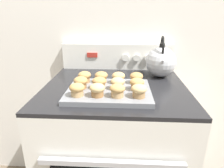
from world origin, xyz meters
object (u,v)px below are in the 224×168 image
Objects in this scene: muffin_r0_c2 at (117,90)px; muffin_r2_c3 at (136,78)px; muffin_r1_c0 at (81,82)px; muffin_r0_c1 at (97,90)px; muffin_r0_c0 at (77,89)px; muffin_r2_c2 at (118,77)px; muffin_r0_c3 at (139,90)px; muffin_r2_c0 at (85,77)px; muffin_r1_c2 at (118,83)px; tea_kettle at (161,62)px; muffin_r1_c1 at (99,83)px; stove_range at (115,154)px; muffin_pan at (109,91)px; muffin_r2_c1 at (101,77)px; muffin_r1_c3 at (137,84)px.

muffin_r0_c2 is 1.00× the size of muffin_r2_c3.
muffin_r0_c1 is at bearing -44.24° from muffin_r1_c0.
muffin_r0_c0 and muffin_r0_c2 have the same top height.
muffin_r0_c0 is 0.24m from muffin_r2_c2.
muffin_r0_c3 and muffin_r2_c0 have the same top height.
muffin_r1_c2 is 1.00× the size of muffin_r2_c0.
tea_kettle reaches higher than muffin_r1_c0.
muffin_r1_c1 is at bearing 153.90° from muffin_r0_c3.
muffin_r2_c0 is (-0.17, 0.09, 0.00)m from muffin_r1_c2.
muffin_r1_c2 is (-0.09, 0.09, 0.00)m from muffin_r0_c3.
muffin_r0_c0 is (-0.16, -0.21, 0.50)m from stove_range.
tea_kettle reaches higher than muffin_r2_c0.
muffin_r2_c2 is 0.28× the size of tea_kettle.
stove_range is at bearing 117.86° from muffin_r0_c3.
muffin_r0_c1 is at bearing -108.35° from stove_range.
muffin_r2_c3 is at bearing 0.34° from muffin_r2_c2.
muffin_r0_c2 is 1.00× the size of muffin_r1_c0.
muffin_pan is at bearing -1.16° from muffin_r1_c0.
muffin_r2_c0 is at bearing 116.75° from muffin_r0_c1.
muffin_r2_c2 is at bearing 88.88° from muffin_r1_c2.
muffin_r0_c3 is 0.25m from muffin_r2_c1.
muffin_r1_c3 is (-0.00, 0.08, 0.00)m from muffin_r0_c3.
muffin_r2_c2 is (-0.09, 0.09, 0.00)m from muffin_r1_c3.
muffin_r1_c2 is at bearing 91.01° from muffin_r0_c2.
muffin_r1_c0 and muffin_r1_c2 have the same top height.
muffin_pan is 0.40m from tea_kettle.
muffin_pan is at bearing -101.53° from stove_range.
muffin_r2_c0 is at bearing -179.36° from muffin_r2_c1.
muffin_r1_c1 is at bearing 178.13° from muffin_r1_c3.
muffin_r0_c1 is 1.00× the size of muffin_r1_c2.
muffin_r1_c2 is 1.00× the size of muffin_r2_c3.
muffin_r1_c1 is at bearing 134.75° from muffin_r0_c2.
muffin_r2_c1 is (0.09, 0.00, 0.00)m from muffin_r2_c0.
muffin_pan is 0.14m from muffin_r1_c0.
muffin_r0_c0 is at bearing -127.03° from stove_range.
muffin_r1_c1 is 0.28× the size of tea_kettle.
muffin_r1_c0 is 1.00× the size of muffin_r1_c1.
muffin_r2_c1 is at bearing 44.71° from muffin_r1_c0.
muffin_r0_c1 is (-0.07, -0.20, 0.50)m from stove_range.
muffin_r0_c1 is 0.19m from muffin_r1_c3.
muffin_r0_c1 is at bearing 179.98° from muffin_r0_c3.
muffin_pan is 5.89× the size of muffin_r2_c1.
tea_kettle reaches higher than muffin_r1_c1.
muffin_r0_c1 and muffin_r1_c3 have the same top height.
muffin_r1_c0 and muffin_r2_c1 have the same top height.
stove_range is at bearing 97.65° from muffin_r1_c2.
muffin_r1_c3 is 0.12m from muffin_r2_c2.
muffin_pan is 0.10m from muffin_r0_c1.
muffin_r1_c1 is (-0.18, 0.09, 0.00)m from muffin_r0_c3.
muffin_r2_c1 is at bearing 179.03° from muffin_r2_c3.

